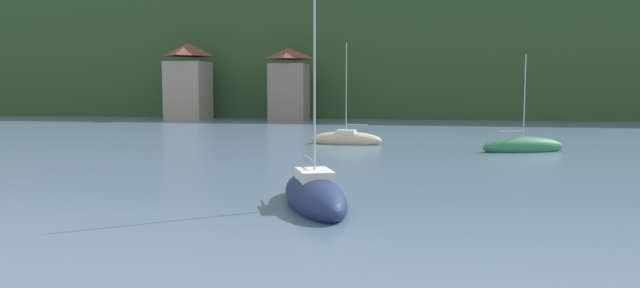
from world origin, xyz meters
The scene contains 6 objects.
wooded_hillside centered at (16.22, 134.81, 8.62)m, with size 352.00×51.84×37.49m.
shore_building_west centered at (-31.51, 100.61, 5.55)m, with size 5.89×6.26×11.44m.
shore_building_westcentral centered at (-15.75, 99.91, 5.09)m, with size 5.49×4.80×10.49m.
sailboat_far_2 centered at (-2.57, 65.97, 0.38)m, with size 6.31×2.37×8.99m.
sailboat_far_8 centered at (11.42, 62.53, 0.36)m, with size 6.73×4.07×7.74m.
sailboat_mid_10 centered at (-0.09, 39.33, 0.45)m, with size 4.69×7.42×9.23m.
Camera 1 is at (4.51, 15.84, 4.86)m, focal length 33.37 mm.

